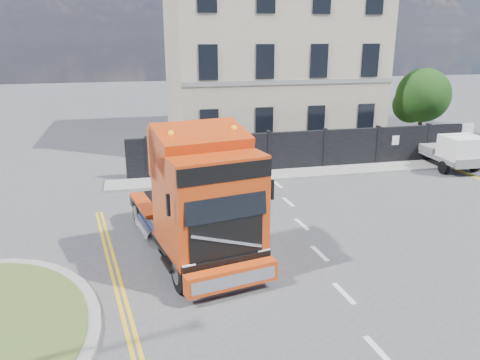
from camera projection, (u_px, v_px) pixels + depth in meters
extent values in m
plane|color=#424244|center=(226.00, 258.00, 14.57)|extent=(120.00, 120.00, 0.00)
cube|color=black|center=(306.00, 150.00, 23.95)|extent=(18.00, 0.25, 2.00)
cube|color=silver|center=(451.00, 142.00, 25.79)|extent=(2.60, 0.12, 2.00)
cube|color=beige|center=(266.00, 54.00, 29.60)|extent=(12.00, 10.00, 11.00)
cylinder|color=#382619|center=(420.00, 128.00, 28.52)|extent=(0.24, 0.24, 2.40)
sphere|color=black|center=(423.00, 95.00, 27.93)|extent=(3.20, 3.20, 3.20)
sphere|color=black|center=(411.00, 105.00, 28.37)|extent=(2.20, 2.20, 2.20)
cube|color=gray|center=(311.00, 173.00, 23.39)|extent=(20.00, 1.60, 0.12)
cube|color=black|center=(190.00, 224.00, 15.18)|extent=(3.74, 6.83, 0.46)
cube|color=#C13A0D|center=(208.00, 199.00, 13.19)|extent=(3.04, 3.12, 2.87)
cube|color=#C13A0D|center=(194.00, 150.00, 13.78)|extent=(2.70, 1.41, 1.44)
cube|color=black|center=(226.00, 200.00, 11.93)|extent=(2.23, 0.51, 1.08)
cube|color=#C13A0D|center=(232.00, 277.00, 12.25)|extent=(2.59, 0.86, 0.56)
cylinder|color=black|center=(182.00, 273.00, 12.53)|extent=(0.53, 1.11, 1.07)
cylinder|color=gray|center=(182.00, 273.00, 12.53)|extent=(0.48, 0.65, 0.59)
cylinder|color=black|center=(256.00, 257.00, 13.41)|extent=(0.53, 1.11, 1.07)
cylinder|color=gray|center=(256.00, 257.00, 13.41)|extent=(0.48, 0.65, 0.59)
cylinder|color=black|center=(149.00, 225.00, 15.70)|extent=(0.53, 1.11, 1.07)
cylinder|color=gray|center=(149.00, 225.00, 15.70)|extent=(0.48, 0.65, 0.59)
cylinder|color=black|center=(210.00, 215.00, 16.58)|extent=(0.53, 1.11, 1.07)
cylinder|color=gray|center=(210.00, 215.00, 16.58)|extent=(0.48, 0.65, 0.59)
cylinder|color=black|center=(140.00, 213.00, 16.77)|extent=(0.53, 1.11, 1.07)
cylinder|color=gray|center=(140.00, 213.00, 16.77)|extent=(0.48, 0.65, 0.59)
cylinder|color=black|center=(199.00, 204.00, 17.65)|extent=(0.53, 1.11, 1.07)
cylinder|color=gray|center=(199.00, 204.00, 17.65)|extent=(0.48, 0.65, 0.59)
cube|color=slate|center=(443.00, 154.00, 24.70)|extent=(1.96, 4.53, 0.23)
cube|color=white|center=(462.00, 148.00, 23.23)|extent=(1.84, 1.75, 1.21)
cylinder|color=black|center=(444.00, 167.00, 23.31)|extent=(0.23, 0.65, 0.65)
cylinder|color=black|center=(474.00, 165.00, 23.69)|extent=(0.23, 0.65, 0.65)
cylinder|color=black|center=(412.00, 154.00, 25.91)|extent=(0.23, 0.65, 0.65)
cylinder|color=black|center=(440.00, 152.00, 26.29)|extent=(0.23, 0.65, 0.65)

